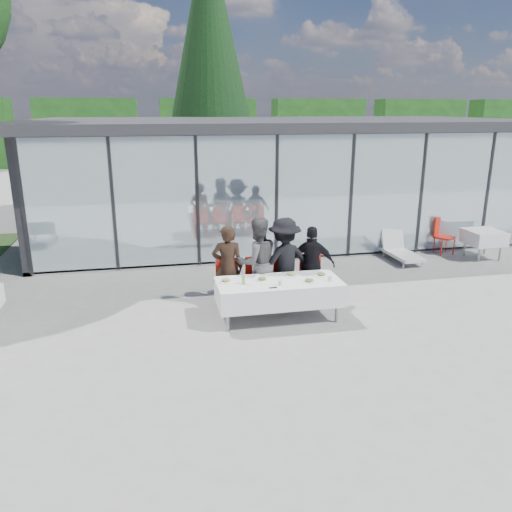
% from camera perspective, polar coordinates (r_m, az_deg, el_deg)
% --- Properties ---
extents(ground, '(90.00, 90.00, 0.00)m').
position_cam_1_polar(ground, '(8.86, 1.96, -8.57)').
color(ground, gray).
rests_on(ground, ground).
extents(pavilion, '(14.80, 8.80, 3.44)m').
position_cam_1_polar(pavilion, '(16.51, 2.22, 10.93)').
color(pavilion, gray).
rests_on(pavilion, ground).
extents(treeline, '(62.50, 2.00, 4.40)m').
position_cam_1_polar(treeline, '(35.83, -12.06, 13.70)').
color(treeline, '#153E13').
rests_on(treeline, ground).
extents(dining_table, '(2.26, 0.96, 0.75)m').
position_cam_1_polar(dining_table, '(9.13, 2.62, -4.11)').
color(dining_table, white).
rests_on(dining_table, ground).
extents(diner_a, '(0.71, 0.71, 1.66)m').
position_cam_1_polar(diner_a, '(9.58, -3.25, -1.29)').
color(diner_a, black).
rests_on(diner_a, ground).
extents(diner_chair_a, '(0.44, 0.44, 0.97)m').
position_cam_1_polar(diner_chair_a, '(9.67, -3.23, -2.92)').
color(diner_chair_a, red).
rests_on(diner_chair_a, ground).
extents(diner_b, '(1.00, 1.00, 1.78)m').
position_cam_1_polar(diner_b, '(9.65, 0.16, -0.72)').
color(diner_b, '#545454').
rests_on(diner_b, ground).
extents(diner_chair_b, '(0.44, 0.44, 0.97)m').
position_cam_1_polar(diner_chair_b, '(9.77, 0.15, -2.70)').
color(diner_chair_b, red).
rests_on(diner_chair_b, ground).
extents(diner_c, '(1.40, 1.40, 1.74)m').
position_cam_1_polar(diner_c, '(9.78, 3.24, -0.65)').
color(diner_c, black).
rests_on(diner_c, ground).
extents(diner_chair_c, '(0.44, 0.44, 0.97)m').
position_cam_1_polar(diner_chair_c, '(9.89, 3.20, -2.49)').
color(diner_chair_c, red).
rests_on(diner_chair_c, ground).
extents(diner_d, '(1.16, 1.16, 1.55)m').
position_cam_1_polar(diner_d, '(9.96, 6.40, -0.98)').
color(diner_d, black).
rests_on(diner_d, ground).
extents(diner_chair_d, '(0.44, 0.44, 0.97)m').
position_cam_1_polar(diner_chair_d, '(10.04, 6.35, -2.27)').
color(diner_chair_d, red).
rests_on(diner_chair_d, ground).
extents(plate_a, '(0.26, 0.26, 0.07)m').
position_cam_1_polar(plate_a, '(9.01, -3.50, -2.83)').
color(plate_a, white).
rests_on(plate_a, dining_table).
extents(plate_b, '(0.26, 0.26, 0.07)m').
position_cam_1_polar(plate_b, '(9.07, 0.70, -2.65)').
color(plate_b, white).
rests_on(plate_b, dining_table).
extents(plate_c, '(0.26, 0.26, 0.07)m').
position_cam_1_polar(plate_c, '(9.33, 4.10, -2.14)').
color(plate_c, white).
rests_on(plate_c, dining_table).
extents(plate_d, '(0.26, 0.26, 0.07)m').
position_cam_1_polar(plate_d, '(9.39, 7.45, -2.11)').
color(plate_d, white).
rests_on(plate_d, dining_table).
extents(plate_extra, '(0.26, 0.26, 0.07)m').
position_cam_1_polar(plate_extra, '(9.03, 6.09, -2.84)').
color(plate_extra, white).
rests_on(plate_extra, dining_table).
extents(juice_bottle, '(0.06, 0.06, 0.16)m').
position_cam_1_polar(juice_bottle, '(8.87, -1.44, -2.72)').
color(juice_bottle, '#85BB4E').
rests_on(juice_bottle, dining_table).
extents(drinking_glasses, '(1.00, 0.09, 0.10)m').
position_cam_1_polar(drinking_glasses, '(8.95, 5.66, -2.83)').
color(drinking_glasses, silver).
rests_on(drinking_glasses, dining_table).
extents(folded_eyeglasses, '(0.14, 0.03, 0.01)m').
position_cam_1_polar(folded_eyeglasses, '(8.70, 1.97, -3.64)').
color(folded_eyeglasses, black).
rests_on(folded_eyeglasses, dining_table).
extents(spare_table_right, '(0.86, 0.86, 0.74)m').
position_cam_1_polar(spare_table_right, '(14.16, 24.59, 1.95)').
color(spare_table_right, white).
rests_on(spare_table_right, ground).
extents(spare_chair_a, '(0.61, 0.61, 0.97)m').
position_cam_1_polar(spare_chair_a, '(14.25, 20.47, 2.43)').
color(spare_chair_a, red).
rests_on(spare_chair_a, ground).
extents(spare_chair_b, '(0.61, 0.61, 0.97)m').
position_cam_1_polar(spare_chair_b, '(14.44, 18.45, 2.80)').
color(spare_chair_b, red).
rests_on(spare_chair_b, ground).
extents(lounger, '(0.66, 1.36, 0.72)m').
position_cam_1_polar(lounger, '(13.35, 16.08, 0.69)').
color(lounger, silver).
rests_on(lounger, ground).
extents(conifer_tree, '(4.00, 4.00, 10.50)m').
position_cam_1_polar(conifer_tree, '(21.05, -5.36, 22.55)').
color(conifer_tree, '#382316').
rests_on(conifer_tree, ground).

